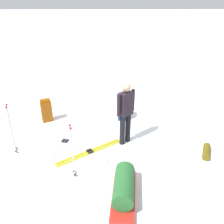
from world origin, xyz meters
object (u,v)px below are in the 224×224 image
object	(u,v)px
gear_sled	(124,187)
sleeping_mat_rolled	(206,152)
skier_standing	(126,111)
backpack_bright	(123,110)
ski_poles_planted_near	(11,127)
ski_pair_near	(65,141)
ski_pair_far	(90,152)
backpack_large_dark	(46,111)
ski_poles_planted_far	(72,149)

from	to	relation	value
gear_sled	sleeping_mat_rolled	world-z (taller)	gear_sled
skier_standing	gear_sled	size ratio (longest dim) A/B	1.20
backpack_bright	ski_poles_planted_near	bearing A→B (deg)	-58.66
skier_standing	sleeping_mat_rolled	distance (m)	2.25
ski_poles_planted_near	sleeping_mat_rolled	bearing A→B (deg)	87.72
skier_standing	ski_pair_near	size ratio (longest dim) A/B	0.90
skier_standing	ski_pair_far	distance (m)	1.38
skier_standing	ski_pair_near	xyz separation A→B (m)	(-0.03, -1.62, -0.94)
ski_pair_far	backpack_large_dark	bearing A→B (deg)	-138.93
ski_pair_near	backpack_large_dark	xyz separation A→B (m)	(-1.16, -0.72, 0.34)
gear_sled	sleeping_mat_rolled	distance (m)	2.51
skier_standing	ski_pair_near	world-z (taller)	skier_standing
skier_standing	backpack_bright	size ratio (longest dim) A/B	2.70
skier_standing	backpack_bright	xyz separation A→B (m)	(-1.32, 0.01, -0.65)
ski_pair_near	sleeping_mat_rolled	distance (m)	3.66
ski_poles_planted_near	sleeping_mat_rolled	size ratio (longest dim) A/B	2.39
skier_standing	gear_sled	xyz separation A→B (m)	(1.89, -0.14, -0.73)
backpack_large_dark	sleeping_mat_rolled	world-z (taller)	backpack_large_dark
ski_poles_planted_near	gear_sled	size ratio (longest dim) A/B	0.93
ski_pair_near	skier_standing	bearing A→B (deg)	88.98
sleeping_mat_rolled	ski_pair_far	bearing A→B (deg)	-92.60
ski_pair_far	backpack_bright	world-z (taller)	backpack_bright
backpack_large_dark	sleeping_mat_rolled	distance (m)	4.69
ski_poles_planted_far	sleeping_mat_rolled	size ratio (longest dim) A/B	2.33
ski_poles_planted_far	sleeping_mat_rolled	xyz separation A→B (m)	(-0.70, 3.20, -0.62)
ski_pair_near	backpack_bright	world-z (taller)	backpack_bright
skier_standing	backpack_large_dark	distance (m)	2.69
skier_standing	ski_poles_planted_far	size ratio (longest dim) A/B	1.33
sleeping_mat_rolled	ski_poles_planted_near	bearing A→B (deg)	-92.28
backpack_large_dark	ski_pair_far	bearing A→B (deg)	41.07
backpack_large_dark	backpack_bright	world-z (taller)	backpack_large_dark
skier_standing	ski_poles_planted_near	distance (m)	2.82
ski_pair_near	ski_poles_planted_near	xyz separation A→B (m)	(0.41, -1.17, 0.72)
backpack_large_dark	gear_sled	size ratio (longest dim) A/B	0.51
backpack_large_dark	ski_poles_planted_near	world-z (taller)	ski_poles_planted_near
ski_pair_far	gear_sled	bearing A→B (deg)	28.21
ski_pair_near	backpack_large_dark	bearing A→B (deg)	-148.24
backpack_bright	sleeping_mat_rolled	distance (m)	2.75
backpack_bright	sleeping_mat_rolled	world-z (taller)	backpack_bright
sleeping_mat_rolled	skier_standing	bearing A→B (deg)	-106.01
ski_pair_far	ski_poles_planted_near	xyz separation A→B (m)	(-0.06, -1.87, 0.72)
backpack_bright	gear_sled	distance (m)	3.21
skier_standing	backpack_large_dark	bearing A→B (deg)	-117.03
gear_sled	skier_standing	bearing A→B (deg)	175.90
ski_pair_far	backpack_bright	distance (m)	2.01
ski_pair_near	ski_pair_far	xyz separation A→B (m)	(0.47, 0.70, 0.00)
backpack_bright	ski_poles_planted_near	world-z (taller)	ski_poles_planted_near
skier_standing	gear_sled	world-z (taller)	skier_standing
ski_poles_planted_far	ski_pair_far	bearing A→B (deg)	161.01
backpack_large_dark	gear_sled	xyz separation A→B (m)	(3.08, 2.20, -0.13)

